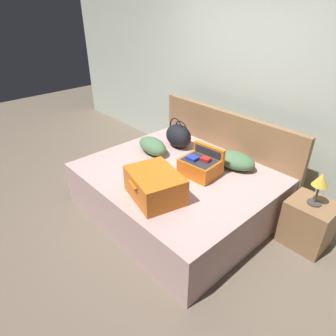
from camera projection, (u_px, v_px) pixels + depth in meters
ground_plane at (151, 224)px, 3.41m from camera, size 12.00×12.00×0.00m
back_wall at (249, 86)px, 3.72m from camera, size 8.00×0.10×2.60m
bed at (176, 191)px, 3.51m from camera, size 2.08×1.73×0.54m
headboard at (225, 150)px, 3.91m from camera, size 2.12×0.08×1.03m
hard_case_large at (155, 185)px, 2.88m from camera, size 0.66×0.56×0.27m
hard_case_medium at (200, 165)px, 3.27m from camera, size 0.43×0.38×0.30m
duffel_bag at (178, 135)px, 3.88m from camera, size 0.45×0.35×0.37m
pillow_near_headboard at (235, 160)px, 3.42m from camera, size 0.52×0.38×0.18m
pillow_center_head at (153, 146)px, 3.74m from camera, size 0.50×0.32×0.19m
nightstand at (308, 223)px, 3.03m from camera, size 0.44×0.40×0.51m
table_lamp at (321, 182)px, 2.78m from camera, size 0.15×0.15×0.34m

